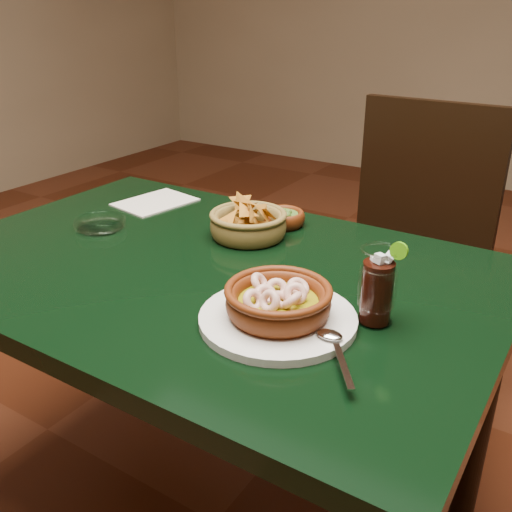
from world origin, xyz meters
The scene contains 8 objects.
dining_table centered at (0.00, 0.00, 0.65)m, with size 1.20×0.80×0.75m.
dining_chair centered at (0.21, 0.71, 0.55)m, with size 0.47×0.47×0.99m.
shrimp_plate centered at (0.25, -0.12, 0.78)m, with size 0.33×0.27×0.08m.
chip_basket centered at (-0.01, 0.18, 0.78)m, with size 0.21×0.21×0.13m.
guacamole_ramekin centered at (0.02, 0.29, 0.77)m, with size 0.12×0.12×0.04m.
cola_drink centered at (0.39, -0.03, 0.82)m, with size 0.13×0.13×0.15m.
glass_ashtray centered at (-0.34, 0.03, 0.76)m, with size 0.13×0.13×0.03m.
paper_menu centered at (-0.36, 0.25, 0.75)m, with size 0.18×0.22×0.00m.
Camera 1 is at (0.67, -0.85, 1.25)m, focal length 40.00 mm.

